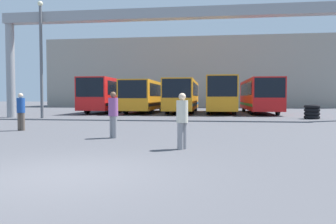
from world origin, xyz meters
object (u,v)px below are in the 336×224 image
bus_slot_1 (145,95)px  pedestrian_near_left (113,113)px  pedestrian_mid_left (182,119)px  lamp_post (41,55)px  bus_slot_0 (109,94)px  tire_stack (312,112)px  bus_slot_2 (183,94)px  pedestrian_near_right (21,111)px  bus_slot_4 (259,94)px  bus_slot_3 (220,93)px

bus_slot_1 → pedestrian_near_left: bus_slot_1 is taller
pedestrian_mid_left → lamp_post: lamp_post is taller
bus_slot_0 → tire_stack: 18.44m
bus_slot_2 → pedestrian_near_right: bus_slot_2 is taller
pedestrian_near_left → bus_slot_4: bearing=110.1°
pedestrian_near_left → tire_stack: pedestrian_near_left is taller
pedestrian_near_left → pedestrian_mid_left: (2.69, -2.23, -0.04)m
bus_slot_4 → lamp_post: (-16.19, -9.74, 2.65)m
bus_slot_2 → bus_slot_1: bearing=-167.7°
lamp_post → pedestrian_near_left: bearing=-50.8°
pedestrian_near_left → pedestrian_near_right: pedestrian_near_left is taller
pedestrian_near_right → pedestrian_mid_left: pedestrian_near_right is taller
pedestrian_mid_left → lamp_post: size_ratio=0.20×
bus_slot_1 → tire_stack: size_ratio=9.92×
bus_slot_0 → bus_slot_4: (14.31, 0.28, -0.07)m
tire_stack → pedestrian_mid_left: bearing=-118.4°
bus_slot_4 → lamp_post: lamp_post is taller
bus_slot_0 → tire_stack: (16.69, -7.71, -1.35)m
bus_slot_2 → pedestrian_near_left: bus_slot_2 is taller
bus_slot_4 → pedestrian_mid_left: (-5.23, -22.11, -0.92)m
bus_slot_3 → pedestrian_near_right: bus_slot_3 is taller
bus_slot_3 → pedestrian_near_left: bus_slot_3 is taller
bus_slot_0 → bus_slot_1: bus_slot_0 is taller
lamp_post → pedestrian_near_right: bearing=-67.1°
tire_stack → lamp_post: size_ratio=0.13×
bus_slot_3 → bus_slot_4: bearing=9.0°
pedestrian_near_right → bus_slot_4: bearing=62.5°
bus_slot_2 → bus_slot_3: 3.70m
bus_slot_3 → tire_stack: bus_slot_3 is taller
bus_slot_1 → pedestrian_near_right: bus_slot_1 is taller
bus_slot_1 → pedestrian_mid_left: 22.39m
bus_slot_3 → lamp_post: 15.80m
lamp_post → bus_slot_1: bearing=59.6°
bus_slot_0 → bus_slot_3: 10.73m
pedestrian_near_right → tire_stack: bearing=41.1°
bus_slot_4 → tire_stack: bus_slot_4 is taller
bus_slot_4 → pedestrian_near_left: bus_slot_4 is taller
bus_slot_4 → pedestrian_near_left: size_ratio=6.69×
bus_slot_1 → bus_slot_4: bus_slot_4 is taller
bus_slot_3 → pedestrian_mid_left: (-1.66, -21.54, -1.02)m
bus_slot_2 → pedestrian_mid_left: size_ratio=7.46×
bus_slot_4 → pedestrian_mid_left: bearing=-103.3°
bus_slot_0 → bus_slot_2: (7.15, 0.63, -0.08)m
bus_slot_1 → lamp_post: (-5.46, -9.31, 2.72)m
pedestrian_near_left → pedestrian_mid_left: size_ratio=1.05×
bus_slot_0 → bus_slot_1: size_ratio=1.03×
bus_slot_3 → pedestrian_near_left: 19.82m
bus_slot_1 → lamp_post: bearing=-120.4°
pedestrian_near_left → lamp_post: size_ratio=0.21×
bus_slot_2 → tire_stack: bearing=-41.2°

